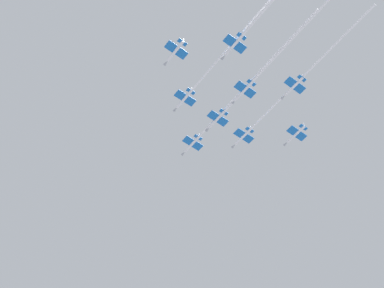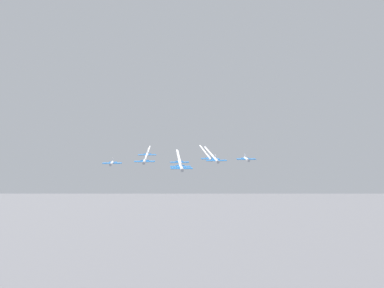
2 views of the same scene
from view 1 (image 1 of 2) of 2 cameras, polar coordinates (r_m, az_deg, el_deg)
jet_lead at (r=181.29m, az=4.56°, el=4.87°), size 73.24×17.96×2.37m
jet_port_inner at (r=173.92m, az=3.04°, el=9.71°), size 64.54×16.21×2.37m
jet_starboard_inner at (r=183.56m, az=10.57°, el=5.50°), size 71.16×17.54×2.37m
jet_port_outer at (r=174.88m, az=7.92°, el=8.14°), size 73.90×18.09×2.37m
jet_starboard_outer at (r=171.15m, az=-1.98°, el=10.64°), size 11.45×8.55×2.37m
jet_center_rear at (r=191.26m, az=11.87°, el=1.07°), size 11.45×8.55×2.37m
jet_port_trail at (r=177.59m, az=6.00°, el=6.11°), size 11.45×8.55×2.37m
jet_tail_end at (r=181.87m, az=11.66°, el=6.51°), size 11.45×8.55×2.37m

